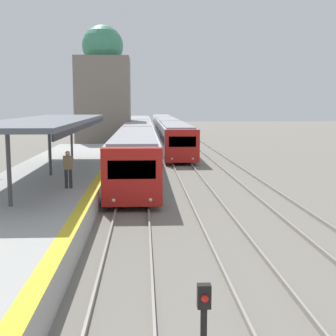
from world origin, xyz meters
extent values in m
cube|color=#4C515B|center=(-4.36, 20.76, 3.82)|extent=(4.00, 18.61, 0.20)
cube|color=black|center=(-2.40, 20.76, 3.60)|extent=(0.08, 18.61, 0.24)
cylinder|color=#47474C|center=(-4.36, 13.32, 2.35)|extent=(0.16, 0.16, 2.74)
cylinder|color=#47474C|center=(-4.36, 20.76, 2.35)|extent=(0.16, 0.16, 2.74)
cylinder|color=#47474C|center=(-4.36, 28.21, 2.35)|extent=(0.16, 0.16, 2.74)
cylinder|color=#2D2D33|center=(-2.92, 16.91, 1.40)|extent=(0.14, 0.14, 0.85)
cylinder|color=#2D2D33|center=(-2.72, 16.91, 1.40)|extent=(0.14, 0.14, 0.85)
cube|color=olive|center=(-2.82, 16.91, 2.13)|extent=(0.40, 0.22, 0.60)
sphere|color=tan|center=(-2.82, 16.91, 2.53)|extent=(0.22, 0.22, 0.22)
cube|color=red|center=(0.00, 16.48, 1.54)|extent=(2.65, 0.70, 2.54)
cube|color=black|center=(0.00, 16.15, 1.89)|extent=(2.07, 0.04, 0.81)
sphere|color=#EFEACC|center=(-0.80, 16.14, 0.57)|extent=(0.16, 0.16, 0.16)
sphere|color=#EFEACC|center=(0.80, 16.14, 0.57)|extent=(0.16, 0.16, 0.16)
cube|color=silver|center=(0.00, 24.95, 1.54)|extent=(2.65, 16.24, 2.54)
cube|color=gray|center=(0.00, 24.95, 2.87)|extent=(2.33, 15.91, 0.12)
cube|color=black|center=(0.00, 24.95, 1.82)|extent=(2.67, 14.94, 0.66)
cylinder|color=black|center=(-1.13, 19.67, 0.35)|extent=(0.12, 0.70, 0.70)
cylinder|color=black|center=(1.13, 19.67, 0.35)|extent=(0.12, 0.70, 0.70)
cylinder|color=black|center=(-1.13, 30.23, 0.35)|extent=(0.12, 0.70, 0.70)
cylinder|color=black|center=(1.13, 30.23, 0.35)|extent=(0.12, 0.70, 0.70)
cube|color=silver|center=(0.00, 41.53, 1.54)|extent=(2.65, 16.24, 2.54)
cube|color=gray|center=(0.00, 41.53, 2.87)|extent=(2.33, 15.91, 0.12)
cube|color=black|center=(0.00, 41.53, 1.82)|extent=(2.67, 14.94, 0.66)
cylinder|color=black|center=(-1.13, 36.26, 0.35)|extent=(0.12, 0.70, 0.70)
cylinder|color=black|center=(1.13, 36.26, 0.35)|extent=(0.12, 0.70, 0.70)
cylinder|color=black|center=(-1.13, 46.81, 0.35)|extent=(0.12, 0.70, 0.70)
cylinder|color=black|center=(1.13, 46.81, 0.35)|extent=(0.12, 0.70, 0.70)
cube|color=silver|center=(0.00, 58.12, 1.54)|extent=(2.65, 16.24, 2.54)
cube|color=gray|center=(0.00, 58.12, 2.87)|extent=(2.33, 15.91, 0.12)
cube|color=black|center=(0.00, 58.12, 1.82)|extent=(2.67, 14.94, 0.66)
cylinder|color=black|center=(-1.13, 52.84, 0.35)|extent=(0.12, 0.70, 0.70)
cylinder|color=black|center=(1.13, 52.84, 0.35)|extent=(0.12, 0.70, 0.70)
cylinder|color=black|center=(-1.13, 63.40, 0.35)|extent=(0.12, 0.70, 0.70)
cylinder|color=black|center=(1.13, 63.40, 0.35)|extent=(0.12, 0.70, 0.70)
cube|color=red|center=(3.42, 31.52, 1.51)|extent=(2.64, 0.70, 2.49)
cube|color=black|center=(3.42, 31.19, 1.86)|extent=(2.06, 0.04, 0.80)
sphere|color=#EFEACC|center=(2.63, 31.18, 0.57)|extent=(0.16, 0.16, 0.16)
sphere|color=#EFEACC|center=(4.21, 31.18, 0.57)|extent=(0.16, 0.16, 0.16)
cube|color=silver|center=(3.42, 39.22, 1.51)|extent=(2.64, 14.68, 2.49)
cube|color=gray|center=(3.42, 39.22, 2.82)|extent=(2.32, 14.39, 0.12)
cube|color=black|center=(3.42, 39.22, 1.79)|extent=(2.66, 13.51, 0.65)
cylinder|color=black|center=(2.30, 34.44, 0.35)|extent=(0.12, 0.70, 0.70)
cylinder|color=black|center=(4.54, 34.44, 0.35)|extent=(0.12, 0.70, 0.70)
cylinder|color=black|center=(2.30, 43.99, 0.35)|extent=(0.12, 0.70, 0.70)
cylinder|color=black|center=(4.54, 43.99, 0.35)|extent=(0.12, 0.70, 0.70)
cube|color=silver|center=(3.42, 54.25, 1.51)|extent=(2.64, 14.68, 2.49)
cube|color=gray|center=(3.42, 54.25, 2.82)|extent=(2.32, 14.39, 0.12)
cube|color=black|center=(3.42, 54.25, 1.79)|extent=(2.66, 13.51, 0.65)
cylinder|color=black|center=(2.30, 49.48, 0.35)|extent=(0.12, 0.70, 0.70)
cylinder|color=black|center=(4.54, 49.48, 0.35)|extent=(0.12, 0.70, 0.70)
cylinder|color=black|center=(2.30, 59.02, 0.35)|extent=(0.12, 0.70, 0.70)
cylinder|color=black|center=(4.54, 59.02, 0.35)|extent=(0.12, 0.70, 0.70)
cube|color=silver|center=(3.42, 69.29, 1.51)|extent=(2.64, 14.68, 2.49)
cube|color=gray|center=(3.42, 69.29, 2.82)|extent=(2.32, 14.39, 0.12)
cube|color=black|center=(3.42, 69.29, 1.79)|extent=(2.66, 13.51, 0.65)
cylinder|color=black|center=(2.30, 64.51, 0.35)|extent=(0.12, 0.70, 0.70)
cylinder|color=black|center=(4.54, 64.51, 0.35)|extent=(0.12, 0.70, 0.70)
cylinder|color=black|center=(2.30, 74.06, 0.35)|extent=(0.12, 0.70, 0.70)
cylinder|color=black|center=(4.54, 74.06, 0.35)|extent=(0.12, 0.70, 0.70)
cube|color=black|center=(1.39, 2.76, 1.91)|extent=(0.20, 0.14, 0.36)
sphere|color=red|center=(1.39, 2.67, 1.91)|extent=(0.11, 0.11, 0.11)
cube|color=slate|center=(-3.58, 45.27, 4.68)|extent=(5.42, 5.42, 9.36)
sphere|color=#3D8966|center=(-3.58, 45.27, 10.50)|extent=(4.17, 4.17, 4.17)
camera|label=1|loc=(0.53, -3.71, 4.70)|focal=50.00mm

